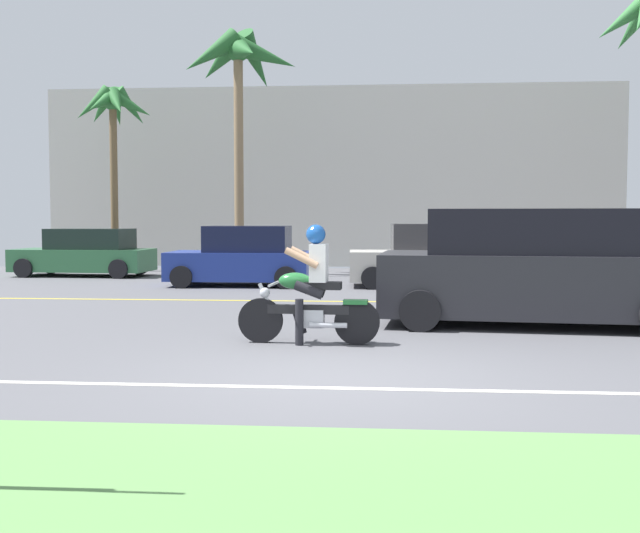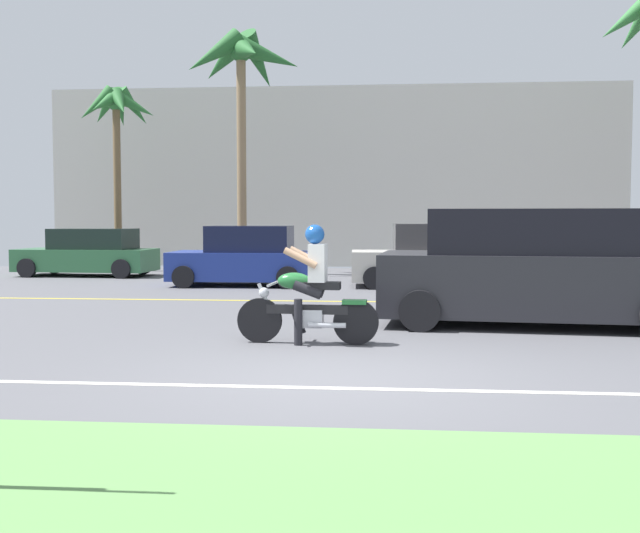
{
  "view_description": "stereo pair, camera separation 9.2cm",
  "coord_description": "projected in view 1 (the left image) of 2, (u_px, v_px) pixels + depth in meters",
  "views": [
    {
      "loc": [
        0.47,
        -8.2,
        1.74
      ],
      "look_at": [
        -0.57,
        4.13,
        0.95
      ],
      "focal_mm": 42.84,
      "sensor_mm": 36.0,
      "label": 1
    },
    {
      "loc": [
        0.56,
        -8.19,
        1.74
      ],
      "look_at": [
        -0.57,
        4.13,
        0.95
      ],
      "focal_mm": 42.84,
      "sensor_mm": 36.0,
      "label": 2
    }
  ],
  "objects": [
    {
      "name": "palm_tree_0",
      "position": [
        113.0,
        114.0,
        24.74
      ],
      "size": [
        2.59,
        2.62,
        6.05
      ],
      "color": "brown",
      "rests_on": "ground"
    },
    {
      "name": "suv_nearby",
      "position": [
        535.0,
        269.0,
        12.3
      ],
      "size": [
        5.13,
        2.6,
        1.88
      ],
      "color": "#232328",
      "rests_on": "ground"
    },
    {
      "name": "parked_car_1",
      "position": [
        242.0,
        258.0,
        19.61
      ],
      "size": [
        3.63,
        2.01,
        1.54
      ],
      "color": "navy",
      "rests_on": "ground"
    },
    {
      "name": "parked_car_3",
      "position": [
        604.0,
        255.0,
        19.99
      ],
      "size": [
        3.86,
        1.88,
        1.65
      ],
      "color": "#8C939E",
      "rests_on": "ground"
    },
    {
      "name": "lane_line_far",
      "position": [
        361.0,
        301.0,
        15.84
      ],
      "size": [
        50.4,
        0.12,
        0.01
      ],
      "primitive_type": "cube",
      "color": "yellow",
      "rests_on": "ground"
    },
    {
      "name": "parked_car_0",
      "position": [
        85.0,
        254.0,
        22.8
      ],
      "size": [
        4.11,
        2.01,
        1.42
      ],
      "color": "#2D663D",
      "rests_on": "ground"
    },
    {
      "name": "building_far",
      "position": [
        333.0,
        179.0,
        29.1
      ],
      "size": [
        20.59,
        4.0,
        6.42
      ],
      "primitive_type": "cube",
      "color": "beige",
      "rests_on": "ground"
    },
    {
      "name": "lane_line_near",
      "position": [
        338.0,
        388.0,
        7.78
      ],
      "size": [
        50.4,
        0.12,
        0.01
      ],
      "primitive_type": "cube",
      "color": "silver",
      "rests_on": "ground"
    },
    {
      "name": "palm_tree_2",
      "position": [
        239.0,
        67.0,
        23.3
      ],
      "size": [
        3.64,
        3.51,
        7.6
      ],
      "color": "#846B4C",
      "rests_on": "ground"
    },
    {
      "name": "grass_median",
      "position": [
        298.0,
        527.0,
        4.22
      ],
      "size": [
        56.0,
        3.8,
        0.06
      ],
      "primitive_type": "cube",
      "color": "#5B8C4C",
      "rests_on": "ground"
    },
    {
      "name": "motorcyclist",
      "position": [
        310.0,
        294.0,
        10.5
      ],
      "size": [
        1.97,
        0.64,
        1.65
      ],
      "color": "black",
      "rests_on": "ground"
    },
    {
      "name": "ground",
      "position": [
        352.0,
        337.0,
        11.28
      ],
      "size": [
        56.0,
        30.0,
        0.04
      ],
      "primitive_type": "cube",
      "color": "#545459"
    },
    {
      "name": "parked_car_2",
      "position": [
        431.0,
        257.0,
        19.28
      ],
      "size": [
        4.02,
        2.0,
        1.59
      ],
      "color": "beige",
      "rests_on": "ground"
    }
  ]
}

